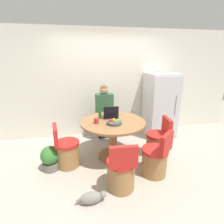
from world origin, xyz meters
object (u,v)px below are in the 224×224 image
object	(u,v)px
chair_left_side	(67,152)
fruit_bowl	(114,122)
person_seated	(104,110)
dining_table	(113,131)
refrigerator	(160,105)
cat	(92,198)
laptop	(111,115)
bottle	(100,114)
chair_right_side	(157,143)
chair_near_camera	(121,173)
potted_plant	(50,158)
chair_near_right_corner	(155,160)

from	to	relation	value
chair_left_side	fruit_bowl	world-z (taller)	fruit_bowl
person_seated	dining_table	bearing A→B (deg)	92.73
refrigerator	cat	distance (m)	2.81
laptop	bottle	bearing A→B (deg)	-5.59
fruit_bowl	cat	world-z (taller)	fruit_bowl
dining_table	chair_right_side	bearing A→B (deg)	-7.88
chair_right_side	bottle	xyz separation A→B (m)	(-1.12, 0.32, 0.58)
person_seated	cat	bearing A→B (deg)	75.93
chair_right_side	fruit_bowl	world-z (taller)	fruit_bowl
dining_table	bottle	size ratio (longest dim) A/B	5.36
refrigerator	chair_right_side	xyz separation A→B (m)	(-0.49, -0.97, -0.50)
dining_table	chair_left_side	distance (m)	0.95
chair_near_camera	potted_plant	world-z (taller)	chair_near_camera
person_seated	potted_plant	world-z (taller)	person_seated
fruit_bowl	potted_plant	distance (m)	1.31
chair_left_side	cat	size ratio (longest dim) A/B	1.91
chair_right_side	laptop	xyz separation A→B (m)	(-0.91, 0.30, 0.55)
refrigerator	dining_table	world-z (taller)	refrigerator
potted_plant	refrigerator	bearing A→B (deg)	21.74
person_seated	laptop	bearing A→B (deg)	92.25
laptop	potted_plant	size ratio (longest dim) A/B	0.66
chair_near_right_corner	laptop	world-z (taller)	laptop
dining_table	chair_left_side	xyz separation A→B (m)	(-0.90, -0.12, -0.28)
person_seated	bottle	xyz separation A→B (m)	(-0.18, -0.65, 0.13)
dining_table	potted_plant	bearing A→B (deg)	-171.31
chair_near_camera	laptop	world-z (taller)	laptop
refrigerator	chair_right_side	size ratio (longest dim) A/B	1.94
refrigerator	chair_near_right_corner	bearing A→B (deg)	-117.39
chair_near_camera	person_seated	world-z (taller)	person_seated
refrigerator	chair_left_side	world-z (taller)	refrigerator
dining_table	chair_near_camera	bearing A→B (deg)	-93.99
person_seated	laptop	world-z (taller)	person_seated
bottle	fruit_bowl	bearing A→B (deg)	-59.36
chair_near_camera	chair_right_side	size ratio (longest dim) A/B	1.00
fruit_bowl	chair_near_camera	bearing A→B (deg)	-94.05
laptop	potted_plant	distance (m)	1.36
dining_table	laptop	xyz separation A→B (m)	(-0.01, 0.18, 0.27)
refrigerator	dining_table	size ratio (longest dim) A/B	1.27
laptop	bottle	size ratio (longest dim) A/B	1.29
chair_left_side	bottle	world-z (taller)	bottle
dining_table	potted_plant	world-z (taller)	dining_table
chair_near_right_corner	bottle	distance (m)	1.33
chair_right_side	fruit_bowl	xyz separation A→B (m)	(-0.91, -0.04, 0.53)
fruit_bowl	cat	bearing A→B (deg)	-118.81
bottle	dining_table	bearing A→B (deg)	-41.37
chair_right_side	bottle	distance (m)	1.30
refrigerator	chair_near_camera	xyz separation A→B (m)	(-1.44, -1.74, -0.50)
laptop	cat	xyz separation A→B (m)	(-0.51, -1.28, -0.74)
refrigerator	bottle	xyz separation A→B (m)	(-1.61, -0.64, 0.08)
refrigerator	chair_left_side	xyz separation A→B (m)	(-2.28, -0.97, -0.50)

